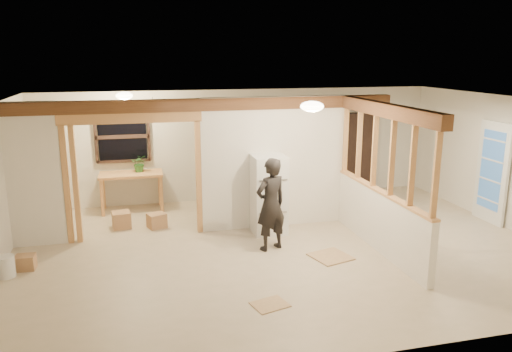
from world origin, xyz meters
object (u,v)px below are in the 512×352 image
object	(u,v)px
refrigerator	(269,194)
bookshelf	(353,154)
work_table	(132,192)
shop_vac	(35,222)
woman	(271,204)

from	to	relation	value
refrigerator	bookshelf	bearing A→B (deg)	38.96
work_table	shop_vac	bearing A→B (deg)	-143.50
refrigerator	bookshelf	xyz separation A→B (m)	(2.69, 2.17, 0.23)
woman	bookshelf	distance (m)	4.16
refrigerator	woman	size ratio (longest dim) A/B	0.92
work_table	shop_vac	xyz separation A→B (m)	(-1.73, -1.24, -0.13)
woman	work_table	world-z (taller)	woman
work_table	shop_vac	distance (m)	2.13
refrigerator	woman	distance (m)	0.85
work_table	bookshelf	world-z (taller)	bookshelf
bookshelf	shop_vac	bearing A→B (deg)	-168.48
refrigerator	shop_vac	size ratio (longest dim) A/B	2.58
shop_vac	bookshelf	bearing A→B (deg)	11.52
woman	refrigerator	bearing A→B (deg)	-124.74
work_table	bookshelf	distance (m)	5.18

